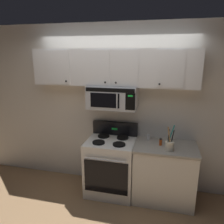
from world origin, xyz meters
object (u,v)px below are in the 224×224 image
Objects in this scene: utensil_crock_cream at (170,145)px; salt_shaker at (148,137)px; over_range_microwave at (113,97)px; stove_range at (111,165)px; spice_jar at (161,142)px.

salt_shaker is (-0.32, 0.32, -0.04)m from utensil_crock_cream.
over_range_microwave reaches higher than salt_shaker.
over_range_microwave reaches higher than utensil_crock_cream.
stove_range is 0.76m from salt_shaker.
utensil_crock_cream is 3.47× the size of spice_jar.
stove_range is 2.99× the size of utensil_crock_cream.
utensil_crock_cream is (0.89, -0.15, 0.51)m from stove_range.
utensil_crock_cream is at bearing -44.89° from salt_shaker.
spice_jar is at bearing 129.24° from utensil_crock_cream.
stove_range is 1.47× the size of over_range_microwave.
stove_range is 0.90m from spice_jar.
over_range_microwave is at bearing 163.16° from utensil_crock_cream.
spice_jar is at bearing 0.12° from stove_range.
salt_shaker is at bearing 135.11° from utensil_crock_cream.
utensil_crock_cream reaches higher than stove_range.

